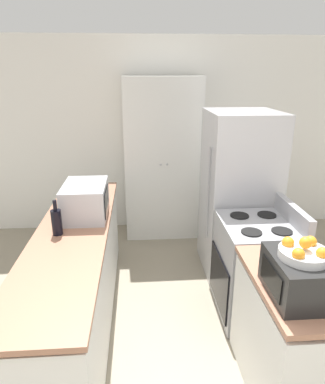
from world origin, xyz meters
TOP-DOWN VIEW (x-y plane):
  - wall_back at (0.00, 3.47)m, footprint 7.00×0.06m
  - counter_left at (-0.79, 1.40)m, footprint 0.60×2.60m
  - counter_right at (0.79, 0.57)m, footprint 0.60×0.94m
  - pantry_cabinet at (0.09, 3.18)m, footprint 0.99×0.51m
  - stove at (0.81, 1.42)m, footprint 0.66×0.72m
  - refrigerator at (0.85, 2.21)m, footprint 0.74×0.78m
  - microwave at (-0.71, 1.71)m, footprint 0.38×0.53m
  - wine_bottle at (-0.89, 1.34)m, footprint 0.08×0.08m
  - toaster_oven at (0.69, 0.42)m, footprint 0.35×0.42m
  - fruit_bowl at (0.69, 0.42)m, footprint 0.28×0.28m

SIDE VIEW (x-z plane):
  - counter_left at x=-0.79m, z-range -0.02..0.89m
  - counter_right at x=0.79m, z-range -0.02..0.89m
  - stove at x=0.81m, z-range -0.07..0.99m
  - refrigerator at x=0.85m, z-range 0.00..1.78m
  - wine_bottle at x=-0.89m, z-range 0.87..1.16m
  - toaster_oven at x=0.69m, z-range 0.90..1.15m
  - pantry_cabinet at x=0.09m, z-range 0.00..2.10m
  - microwave at x=-0.71m, z-range 0.90..1.20m
  - fruit_bowl at x=0.69m, z-range 1.13..1.26m
  - wall_back at x=0.00m, z-range 0.00..2.60m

